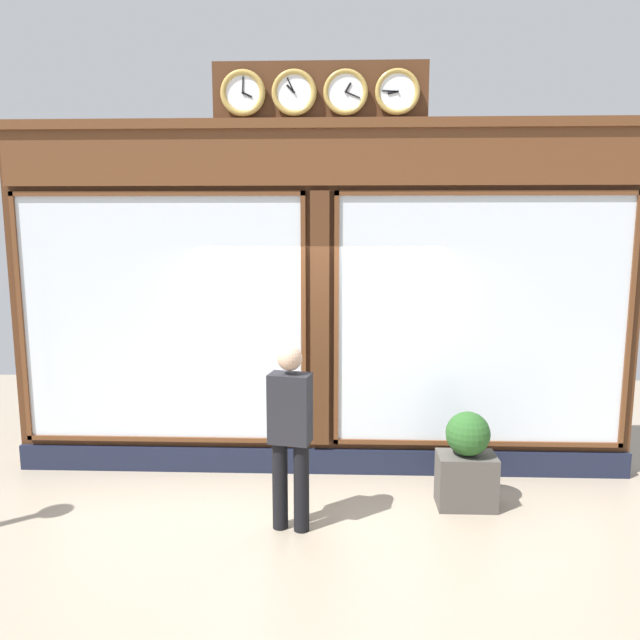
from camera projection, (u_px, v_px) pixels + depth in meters
name	position (u px, v px, depth m)	size (l,w,h in m)	color
shop_facade	(320.00, 299.00, 6.50)	(6.87, 0.42, 4.35)	#4C2B16
pedestrian	(290.00, 430.00, 5.29)	(0.40, 0.29, 1.69)	black
planter_box	(466.00, 480.00, 5.83)	(0.56, 0.36, 0.53)	#4C4742
planter_shrub	(468.00, 434.00, 5.76)	(0.42, 0.42, 0.42)	#285623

